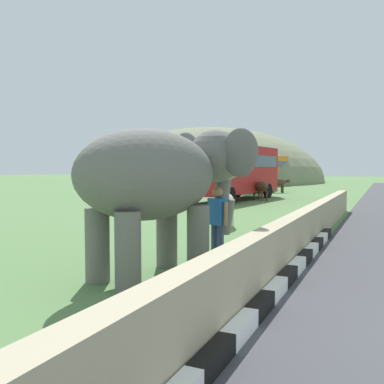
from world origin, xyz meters
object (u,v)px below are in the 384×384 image
Objects in this scene: bus_orange at (263,168)px; cow_far at (278,183)px; cow_near at (224,203)px; bus_teal at (254,168)px; cow_mid at (260,187)px; elephant at (164,177)px; bus_red at (234,168)px; person_handler at (217,220)px.

bus_orange is 5.06× the size of cow_far.
bus_teal is at bearing 13.81° from cow_near.
elephant is at bearing -169.92° from cow_mid.
cow_far is at bearing 8.37° from cow_near.
elephant reaches higher than cow_mid.
elephant is 0.41× the size of bus_red.
cow_far is (8.85, 0.92, 0.00)m from cow_mid.
person_handler is at bearing -20.05° from elephant.
cow_far is (21.75, 3.20, 0.00)m from cow_near.
person_handler reaches higher than cow_near.
person_handler is 0.18× the size of bus_teal.
bus_teal is 10.05m from bus_orange.
person_handler is 29.92m from bus_teal.
bus_red is at bearing 14.90° from elephant.
elephant is 19.49m from bus_red.
bus_red is at bearing 110.63° from cow_mid.
bus_orange reaches higher than cow_far.
bus_orange is (38.80, 9.45, 1.15)m from person_handler.
cow_near is at bearing 18.77° from person_handler.
bus_teal is 3.63m from cow_far.
elephant is at bearing -166.95° from bus_teal.
cow_near is (5.04, 1.71, -0.06)m from person_handler.
bus_red is 9.53m from cow_far.
elephant is at bearing 159.95° from person_handler.
cow_mid is 0.93× the size of cow_far.
cow_mid is at bearing 10.01° from cow_near.
bus_red reaches higher than person_handler.
bus_orange is (9.87, 1.87, 0.00)m from bus_teal.
cow_near and cow_far have the same top height.
bus_orange is at bearing 10.32° from bus_red.
person_handler is 0.18× the size of bus_orange.
bus_orange is at bearing 12.48° from elephant.
elephant is 2.46× the size of person_handler.
cow_mid is at bearing 10.08° from elephant.
person_handler is 18.26m from bus_red.
cow_far is at bearing -128.64° from bus_teal.
bus_red is 1.09× the size of bus_orange.
elephant is 31.20m from bus_teal.
person_handler is at bearing -169.61° from cow_far.
person_handler is 27.23m from cow_far.
bus_red reaches higher than elephant.
person_handler is at bearing -165.31° from bus_teal.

